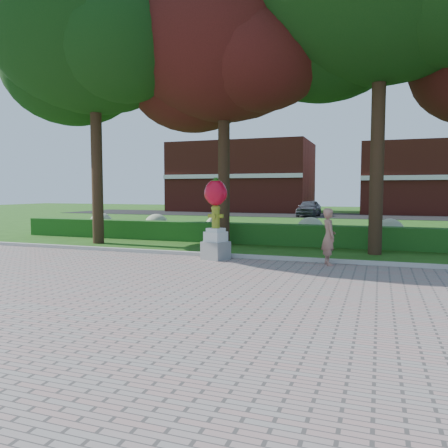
% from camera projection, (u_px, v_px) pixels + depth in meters
% --- Properties ---
extents(ground, '(100.00, 100.00, 0.00)m').
position_uv_depth(ground, '(218.00, 278.00, 10.50)').
color(ground, '#225014').
rests_on(ground, ground).
extents(walkway, '(40.00, 14.00, 0.04)m').
position_uv_depth(walkway, '(128.00, 326.00, 6.74)').
color(walkway, gray).
rests_on(walkway, ground).
extents(curb, '(40.00, 0.18, 0.15)m').
position_uv_depth(curb, '(252.00, 257.00, 13.31)').
color(curb, '#ADADA5').
rests_on(curb, ground).
extents(lawn_hedge, '(24.00, 0.70, 0.80)m').
position_uv_depth(lawn_hedge, '(281.00, 234.00, 17.04)').
color(lawn_hedge, '#144915').
rests_on(lawn_hedge, ground).
extents(hydrangea_row, '(20.10, 1.10, 0.99)m').
position_uv_depth(hydrangea_row, '(300.00, 229.00, 17.77)').
color(hydrangea_row, '#9FA981').
rests_on(hydrangea_row, ground).
extents(street, '(50.00, 8.00, 0.02)m').
position_uv_depth(street, '(334.00, 216.00, 36.79)').
color(street, black).
rests_on(street, ground).
extents(building_left, '(14.00, 8.00, 7.00)m').
position_uv_depth(building_left, '(242.00, 177.00, 45.51)').
color(building_left, maroon).
rests_on(building_left, ground).
extents(building_right, '(12.00, 8.00, 6.40)m').
position_uv_depth(building_right, '(432.00, 179.00, 39.49)').
color(building_right, maroon).
rests_on(building_right, ground).
extents(tree_far_left, '(9.00, 7.68, 11.66)m').
position_uv_depth(tree_far_left, '(93.00, 41.00, 17.05)').
color(tree_far_left, black).
rests_on(tree_far_left, ground).
extents(tree_mid_left, '(8.25, 7.04, 10.69)m').
position_uv_depth(tree_mid_left, '(222.00, 52.00, 16.36)').
color(tree_mid_left, black).
rests_on(tree_mid_left, ground).
extents(hydrant_sculpture, '(0.84, 0.84, 2.46)m').
position_uv_depth(hydrant_sculpture, '(216.00, 216.00, 13.08)').
color(hydrant_sculpture, gray).
rests_on(hydrant_sculpture, walkway).
extents(woman, '(0.57, 0.68, 1.59)m').
position_uv_depth(woman, '(329.00, 237.00, 12.10)').
color(woman, '#A56F5E').
rests_on(woman, walkway).
extents(parked_car, '(1.73, 4.00, 1.34)m').
position_uv_depth(parked_car, '(309.00, 208.00, 35.85)').
color(parked_car, '#45464D').
rests_on(parked_car, street).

